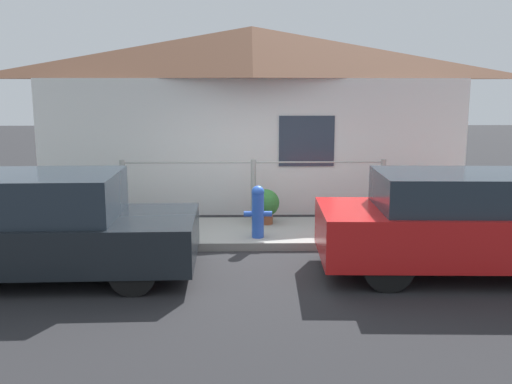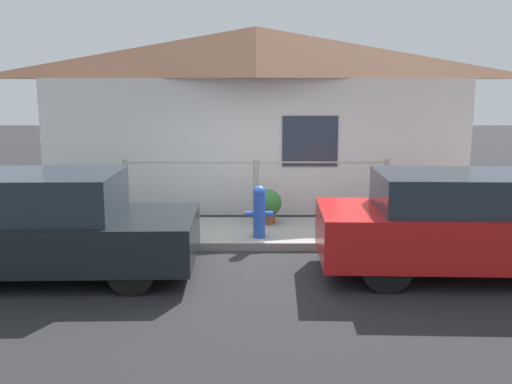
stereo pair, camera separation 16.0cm
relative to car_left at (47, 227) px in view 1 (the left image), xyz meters
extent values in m
plane|color=#262628|center=(2.83, 1.16, -0.70)|extent=(60.00, 60.00, 0.00)
cube|color=gray|center=(2.83, 2.07, -0.64)|extent=(24.00, 1.83, 0.13)
cube|color=white|center=(2.83, 3.83, 0.66)|extent=(8.57, 0.12, 2.73)
cube|color=#2D3847|center=(3.90, 3.76, 0.80)|extent=(1.10, 0.04, 1.00)
pyramid|color=brown|center=(2.83, 4.87, 2.57)|extent=(8.97, 2.20, 1.09)
cylinder|color=#999993|center=(0.43, 2.84, -0.01)|extent=(0.10, 0.10, 1.12)
cylinder|color=#999993|center=(2.83, 2.84, -0.01)|extent=(0.10, 0.10, 1.12)
cylinder|color=#999993|center=(5.23, 2.84, -0.01)|extent=(0.10, 0.10, 1.12)
cylinder|color=#999993|center=(2.83, 2.84, 0.50)|extent=(4.80, 0.03, 0.03)
cube|color=black|center=(0.05, 0.00, -0.17)|extent=(3.95, 1.84, 0.61)
cube|color=#232D38|center=(-0.11, 0.00, 0.43)|extent=(2.19, 1.59, 0.59)
cylinder|color=black|center=(1.24, 0.78, -0.41)|extent=(0.60, 0.22, 0.59)
cylinder|color=black|center=(1.28, -0.72, -0.41)|extent=(0.60, 0.22, 0.59)
cube|color=red|center=(5.81, 0.00, -0.12)|extent=(4.27, 1.76, 0.68)
cube|color=#232D38|center=(5.65, 0.01, 0.47)|extent=(2.37, 1.50, 0.49)
cylinder|color=black|center=(4.53, 0.73, -0.38)|extent=(0.66, 0.22, 0.65)
cylinder|color=black|center=(4.48, -0.64, -0.38)|extent=(0.66, 0.22, 0.65)
cylinder|color=blue|center=(2.88, 1.53, -0.21)|extent=(0.20, 0.20, 0.71)
sphere|color=blue|center=(2.88, 1.53, 0.19)|extent=(0.21, 0.21, 0.21)
cylinder|color=blue|center=(2.74, 1.53, -0.18)|extent=(0.18, 0.09, 0.09)
cylinder|color=blue|center=(3.03, 1.53, -0.18)|extent=(0.18, 0.09, 0.09)
cylinder|color=brown|center=(3.05, 2.47, -0.47)|extent=(0.26, 0.26, 0.20)
sphere|color=#2D6B2D|center=(3.05, 2.47, -0.19)|extent=(0.49, 0.49, 0.49)
cylinder|color=slate|center=(-0.04, 2.45, -0.49)|extent=(0.20, 0.20, 0.15)
sphere|color=#235B28|center=(-0.04, 2.45, -0.20)|extent=(0.59, 0.59, 0.59)
camera|label=1|loc=(2.67, -7.52, 1.86)|focal=40.00mm
camera|label=2|loc=(2.83, -7.52, 1.86)|focal=40.00mm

